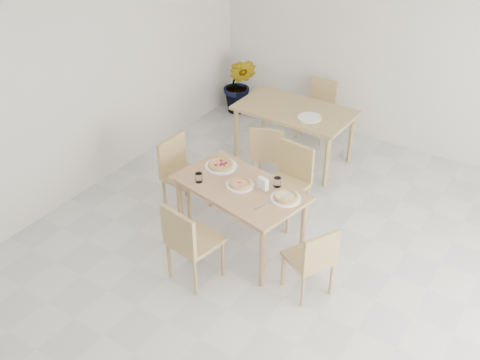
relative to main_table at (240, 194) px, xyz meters
The scene contains 21 objects.
main_table is the anchor object (origin of this frame).
chair_south 0.77m from the main_table, 97.37° to the right, with size 0.51×0.51×0.89m.
chair_north 0.77m from the main_table, 76.33° to the left, with size 0.49×0.49×0.90m.
chair_west 0.99m from the main_table, 167.78° to the left, with size 0.46×0.46×0.89m.
chair_east 1.05m from the main_table, 14.87° to the right, with size 0.53×0.53×0.79m.
plate_margherita 0.10m from the main_table, 150.61° to the left, with size 0.29×0.29×0.02m, color white.
plate_mushroom 0.52m from the main_table, ahead, with size 0.30×0.30×0.02m, color white.
plate_pepperoni 0.44m from the main_table, 152.45° to the left, with size 0.35×0.35×0.02m, color white.
pizza_margherita 0.13m from the main_table, 150.61° to the left, with size 0.26×0.26×0.03m.
pizza_mushroom 0.52m from the main_table, ahead, with size 0.32×0.32×0.03m.
pizza_pepperoni 0.44m from the main_table, 152.45° to the left, with size 0.31×0.31×0.03m.
tumbler_a 0.41m from the main_table, 32.70° to the left, with size 0.08×0.08×0.10m, color white.
tumbler_b 0.46m from the main_table, 157.61° to the right, with size 0.08×0.08×0.10m, color white.
napkin_holder 0.29m from the main_table, 17.42° to the left, with size 0.13×0.09×0.14m.
fork_a 0.43m from the main_table, 26.81° to the right, with size 0.02×0.20×0.01m, color silver.
fork_b 0.29m from the main_table, 48.26° to the left, with size 0.02×0.19×0.01m, color silver.
second_table 1.93m from the main_table, 101.93° to the left, with size 1.50×0.87×0.75m.
chair_back_s 1.22m from the main_table, 106.57° to the left, with size 0.51×0.51×0.85m.
chair_back_n 2.73m from the main_table, 99.14° to the left, with size 0.42×0.42×0.83m.
plate_empty 1.76m from the main_table, 93.80° to the left, with size 0.30×0.30×0.02m, color white.
potted_plant 3.25m from the main_table, 123.50° to the left, with size 0.50×0.40×0.91m, color #205F1C.
Camera 1 is at (1.81, -3.52, 3.92)m, focal length 42.00 mm.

